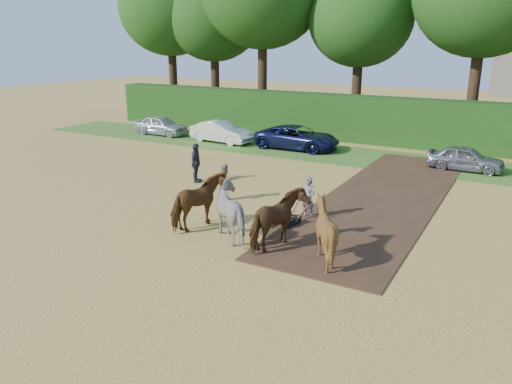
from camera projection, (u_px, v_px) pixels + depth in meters
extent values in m
plane|color=gold|center=(279.00, 248.00, 16.12)|extent=(120.00, 120.00, 0.00)
cube|color=#472D1C|center=(384.00, 197.00, 21.26)|extent=(4.50, 17.00, 0.05)
cube|color=#38601E|center=(391.00, 161.00, 27.81)|extent=(50.00, 5.00, 0.03)
cube|color=#14380F|center=(412.00, 123.00, 31.14)|extent=(46.00, 1.60, 3.00)
imported|color=#BBB193|center=(226.00, 182.00, 20.70)|extent=(0.77, 0.89, 1.58)
imported|color=#242530|center=(196.00, 163.00, 23.40)|extent=(0.80, 1.18, 1.86)
imported|color=brown|center=(199.00, 203.00, 17.61)|extent=(1.39, 2.40, 1.91)
imported|color=#AFA59D|center=(237.00, 211.00, 16.73)|extent=(2.14, 1.91, 1.91)
imported|color=brown|center=(278.00, 221.00, 15.86)|extent=(1.39, 2.40, 1.91)
imported|color=brown|center=(325.00, 231.00, 14.98)|extent=(1.81, 1.97, 1.91)
cube|color=black|center=(291.00, 222.00, 18.00)|extent=(0.45, 0.86, 0.32)
cube|color=brown|center=(282.00, 222.00, 17.55)|extent=(0.30, 1.27, 0.09)
cylinder|color=brown|center=(295.00, 209.00, 18.39)|extent=(0.08, 0.92, 0.67)
cylinder|color=brown|center=(304.00, 211.00, 18.15)|extent=(0.33, 0.90, 0.67)
imported|color=gray|center=(308.00, 198.00, 18.62)|extent=(0.64, 0.47, 1.59)
imported|color=silver|center=(161.00, 125.00, 35.20)|extent=(4.05, 1.67, 1.38)
imported|color=white|center=(222.00, 132.00, 32.61)|extent=(4.41, 1.86, 1.42)
imported|color=#161B47|center=(297.00, 138.00, 30.60)|extent=(5.21, 2.45, 1.44)
imported|color=gray|center=(465.00, 158.00, 25.56)|extent=(3.77, 1.56, 1.28)
cylinder|color=#382616|center=(173.00, 83.00, 43.01)|extent=(0.70, 0.70, 5.85)
ellipsoid|color=#163F11|center=(170.00, 8.00, 41.23)|extent=(8.40, 8.40, 7.73)
cylinder|color=#382616|center=(215.00, 87.00, 41.63)|extent=(0.70, 0.70, 5.40)
ellipsoid|color=#163F11|center=(214.00, 16.00, 39.99)|extent=(7.80, 7.80, 7.18)
cylinder|color=#382616|center=(262.00, 83.00, 38.30)|extent=(0.70, 0.70, 6.53)
cylinder|color=#382616|center=(356.00, 95.00, 36.49)|extent=(0.70, 0.70, 5.17)
ellipsoid|color=#163F11|center=(361.00, 18.00, 34.92)|extent=(7.40, 7.40, 6.81)
cylinder|color=#382616|center=(473.00, 96.00, 31.80)|extent=(0.70, 0.70, 6.08)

